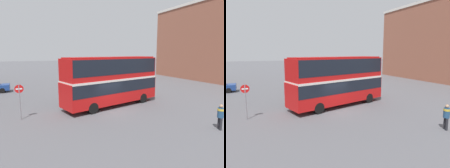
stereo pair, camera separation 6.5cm
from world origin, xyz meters
TOP-DOWN VIEW (x-y plane):
  - ground_plane at (0.00, 0.00)m, footprint 240.00×240.00m
  - double_decker_bus at (0.82, 1.78)m, footprint 10.46×5.08m
  - pedestrian_foreground at (5.04, -7.08)m, footprint 0.57×0.57m
  - no_entry_sign at (-7.54, 0.72)m, footprint 0.66×0.08m

SIDE VIEW (x-z plane):
  - ground_plane at x=0.00m, z-range 0.00..0.00m
  - pedestrian_foreground at x=5.04m, z-range 0.20..1.98m
  - no_entry_sign at x=-7.54m, z-range 0.49..3.30m
  - double_decker_bus at x=0.82m, z-range 0.34..5.19m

